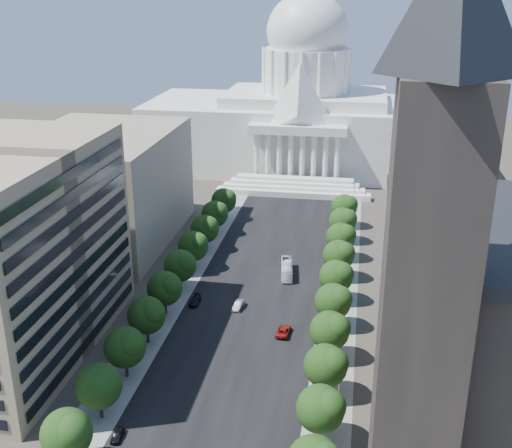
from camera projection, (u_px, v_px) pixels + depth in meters
The scene contains 34 objects.
road_asphalt at pixel (268, 264), 164.49m from camera, with size 30.00×260.00×0.01m, color black.
sidewalk_left at pixel (196, 259), 167.43m from camera, with size 8.00×260.00×0.02m, color gray.
sidewalk_right at pixel (342, 269), 161.55m from camera, with size 8.00×260.00×0.02m, color gray.
capitol at pixel (305, 115), 244.99m from camera, with size 120.00×56.00×73.00m.
office_block_left_far at pixel (101, 187), 175.86m from camera, with size 38.00×52.00×30.00m, color gray.
tree_l_a at pixel (68, 433), 92.80m from camera, with size 7.79×7.60×9.97m.
tree_l_b at pixel (100, 385), 103.87m from camera, with size 7.79×7.60×9.97m.
tree_l_c at pixel (126, 347), 114.94m from camera, with size 7.79×7.60×9.97m.
tree_l_d at pixel (148, 315), 126.01m from camera, with size 7.79×7.60×9.97m.
tree_l_e at pixel (166, 288), 137.09m from camera, with size 7.79×7.60×9.97m.
tree_l_f at pixel (181, 265), 148.16m from camera, with size 7.79×7.60×9.97m.
tree_l_g at pixel (194, 245), 159.23m from camera, with size 7.79×7.60×9.97m.
tree_l_h at pixel (206, 228), 170.31m from camera, with size 7.79×7.60×9.97m.
tree_l_i at pixel (216, 213), 181.38m from camera, with size 7.79×7.60×9.97m.
tree_l_j at pixel (225, 200), 192.45m from camera, with size 7.79×7.60×9.97m.
tree_r_b at pixel (323, 408), 98.30m from camera, with size 7.79×7.60×9.97m.
tree_r_c at pixel (327, 365), 109.37m from camera, with size 7.79×7.60×9.97m.
tree_r_d at pixel (331, 330), 120.44m from camera, with size 7.79×7.60×9.97m.
tree_r_e at pixel (335, 301), 131.51m from camera, with size 7.79×7.60×9.97m.
tree_r_f at pixel (337, 276), 142.59m from camera, with size 7.79×7.60×9.97m.
tree_r_g at pixel (340, 255), 153.66m from camera, with size 7.79×7.60×9.97m.
tree_r_h at pixel (342, 237), 164.73m from camera, with size 7.79×7.60×9.97m.
tree_r_i at pixel (344, 221), 175.81m from camera, with size 7.79×7.60×9.97m.
tree_r_j at pixel (345, 206), 186.88m from camera, with size 7.79×7.60×9.97m.
streetlight_b at pixel (336, 372), 108.61m from camera, with size 2.61×0.44×9.00m.
streetlight_c at pixel (342, 304), 131.67m from camera, with size 2.61×0.44×9.00m.
streetlight_d at pixel (347, 256), 154.74m from camera, with size 2.61×0.44×9.00m.
streetlight_e at pixel (350, 220), 177.81m from camera, with size 2.61×0.44×9.00m.
streetlight_f at pixel (352, 193), 200.88m from camera, with size 2.61×0.44×9.00m.
car_dark_a at pixel (117, 435), 101.23m from camera, with size 1.55×3.86×1.31m, color black.
car_silver at pixel (238, 305), 141.71m from camera, with size 1.62×4.65×1.53m, color #ACADB4.
car_red at pixel (284, 331), 131.23m from camera, with size 2.56×5.56×1.54m, color maroon.
car_dark_b at pixel (195, 301), 143.85m from camera, with size 2.07×5.10×1.48m, color black.
city_bus at pixel (287, 269), 157.71m from camera, with size 2.65×11.31×3.15m, color white.
Camera 1 is at (21.83, -58.74, 67.61)m, focal length 45.00 mm.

